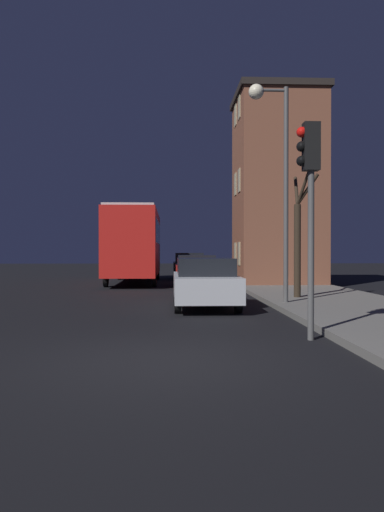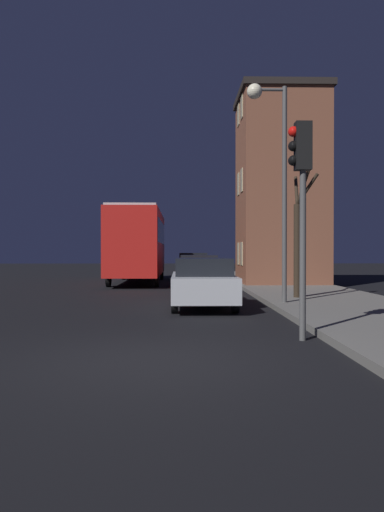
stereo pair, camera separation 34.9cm
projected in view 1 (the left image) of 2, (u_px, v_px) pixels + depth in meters
name	position (u px, v px, depth m)	size (l,w,h in m)	color
ground_plane	(162.00, 359.00, 7.74)	(120.00, 120.00, 0.00)	black
brick_building	(277.00, 188.00, 24.35)	(4.17, 4.45, 9.23)	brown
streetlamp	(273.00, 149.00, 14.83)	(1.20, 0.45, 6.49)	#4C4C4C
traffic_light	(309.00, 184.00, 9.36)	(0.43, 0.24, 4.09)	#4C4C4C
bare_tree	(298.00, 238.00, 16.51)	(0.74, 1.51, 4.14)	#2D2319
bus	(135.00, 240.00, 26.33)	(2.46, 9.43, 3.82)	red
car_near_lane	(204.00, 282.00, 14.87)	(1.81, 4.55, 1.47)	#B7BABF
car_mid_lane	(196.00, 270.00, 23.20)	(1.88, 3.90, 1.49)	#B21E19
car_far_lane	(189.00, 265.00, 29.96)	(1.85, 4.18, 1.57)	black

